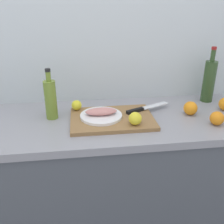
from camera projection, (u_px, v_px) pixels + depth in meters
name	position (u px, v px, depth m)	size (l,w,h in m)	color
back_wall	(72.00, 45.00, 1.55)	(3.20, 0.05, 2.50)	silver
kitchen_counter	(79.00, 186.00, 1.58)	(2.00, 0.60, 0.90)	#4C5159
cutting_board	(112.00, 119.00, 1.39)	(0.44, 0.31, 0.02)	olive
white_plate	(101.00, 116.00, 1.38)	(0.23, 0.23, 0.01)	white
fish_fillet	(101.00, 111.00, 1.37)	(0.17, 0.07, 0.04)	tan
chef_knife	(142.00, 109.00, 1.47)	(0.28, 0.15, 0.02)	silver
lemon_0	(135.00, 119.00, 1.29)	(0.07, 0.07, 0.07)	yellow
lemon_1	(77.00, 105.00, 1.47)	(0.06, 0.06, 0.06)	yellow
olive_oil_bottle	(51.00, 99.00, 1.38)	(0.06, 0.06, 0.28)	olive
wine_bottle	(209.00, 80.00, 1.61)	(0.07, 0.07, 0.34)	#2D4723
orange_1	(217.00, 118.00, 1.34)	(0.07, 0.07, 0.07)	orange
orange_2	(190.00, 108.00, 1.45)	(0.08, 0.08, 0.08)	orange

